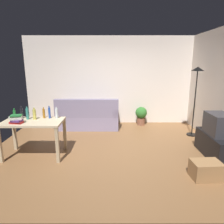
# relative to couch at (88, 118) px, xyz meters

# --- Properties ---
(ground_plane) EXTENTS (5.20, 4.40, 0.02)m
(ground_plane) POSITION_rel_couch_xyz_m (0.62, -1.59, -0.32)
(ground_plane) COLOR brown
(wall_rear) EXTENTS (5.20, 0.10, 2.70)m
(wall_rear) POSITION_rel_couch_xyz_m (0.62, 0.61, 1.04)
(wall_rear) COLOR silver
(wall_rear) RESTS_ON ground_plane
(couch) EXTENTS (1.79, 0.84, 0.92)m
(couch) POSITION_rel_couch_xyz_m (0.00, 0.00, 0.00)
(couch) COLOR gray
(couch) RESTS_ON ground_plane
(tv_stand) EXTENTS (0.44, 1.10, 0.48)m
(tv_stand) POSITION_rel_couch_xyz_m (2.87, -1.94, -0.07)
(tv_stand) COLOR black
(tv_stand) RESTS_ON ground_plane
(tv) EXTENTS (0.41, 0.60, 0.44)m
(tv) POSITION_rel_couch_xyz_m (2.88, -1.94, 0.39)
(tv) COLOR #2D2D33
(tv) RESTS_ON tv_stand
(torchiere_lamp) EXTENTS (0.32, 0.32, 1.81)m
(torchiere_lamp) POSITION_rel_couch_xyz_m (2.87, -0.65, 1.11)
(torchiere_lamp) COLOR black
(torchiere_lamp) RESTS_ON ground_plane
(desk) EXTENTS (1.20, 0.71, 0.76)m
(desk) POSITION_rel_couch_xyz_m (-0.90, -1.90, 0.34)
(desk) COLOR #C6B28E
(desk) RESTS_ON ground_plane
(potted_plant) EXTENTS (0.36, 0.36, 0.57)m
(potted_plant) POSITION_rel_couch_xyz_m (1.63, 0.31, 0.02)
(potted_plant) COLOR brown
(potted_plant) RESTS_ON ground_plane
(storage_box) EXTENTS (0.50, 0.37, 0.30)m
(storage_box) POSITION_rel_couch_xyz_m (2.30, -2.77, -0.16)
(storage_box) COLOR olive
(storage_box) RESTS_ON ground_plane
(bottle_green) EXTENTS (0.05, 0.05, 0.22)m
(bottle_green) POSITION_rel_couch_xyz_m (-1.34, -1.71, 0.55)
(bottle_green) COLOR #1E722D
(bottle_green) RESTS_ON desk
(bottle_dark) EXTENTS (0.06, 0.06, 0.27)m
(bottle_dark) POSITION_rel_couch_xyz_m (-1.20, -1.70, 0.57)
(bottle_dark) COLOR black
(bottle_dark) RESTS_ON desk
(bottle_tall) EXTENTS (0.06, 0.06, 0.27)m
(bottle_tall) POSITION_rel_couch_xyz_m (-1.04, -1.78, 0.57)
(bottle_tall) COLOR teal
(bottle_tall) RESTS_ON desk
(bottle_squat) EXTENTS (0.07, 0.07, 0.25)m
(bottle_squat) POSITION_rel_couch_xyz_m (-0.89, -1.78, 0.56)
(bottle_squat) COLOR #BCB24C
(bottle_squat) RESTS_ON desk
(bottle_amber) EXTENTS (0.05, 0.05, 0.23)m
(bottle_amber) POSITION_rel_couch_xyz_m (-0.74, -1.67, 0.55)
(bottle_amber) COLOR #9E6019
(bottle_amber) RESTS_ON desk
(bottle_blue) EXTENTS (0.05, 0.05, 0.27)m
(bottle_blue) POSITION_rel_couch_xyz_m (-0.61, -1.69, 0.57)
(bottle_blue) COLOR #2347A3
(bottle_blue) RESTS_ON desk
(bottle_clear) EXTENTS (0.06, 0.06, 0.25)m
(bottle_clear) POSITION_rel_couch_xyz_m (-0.46, -1.69, 0.56)
(bottle_clear) COLOR silver
(bottle_clear) RESTS_ON desk
(book_stack) EXTENTS (0.26, 0.19, 0.17)m
(book_stack) POSITION_rel_couch_xyz_m (-1.14, -2.08, 0.54)
(book_stack) COLOR maroon
(book_stack) RESTS_ON desk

